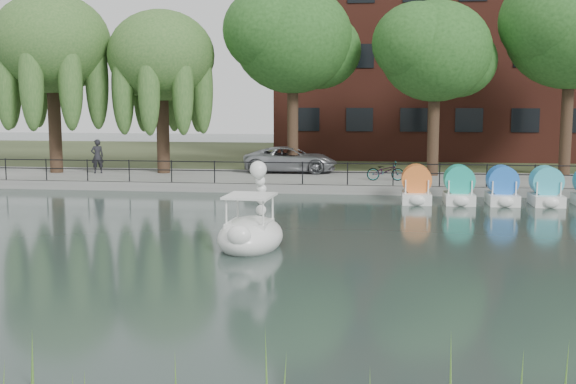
% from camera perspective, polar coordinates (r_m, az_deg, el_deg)
% --- Properties ---
extents(ground_plane, '(120.00, 120.00, 0.00)m').
position_cam_1_polar(ground_plane, '(19.28, -2.96, -5.40)').
color(ground_plane, '#354543').
extents(promenade, '(40.00, 6.00, 0.40)m').
position_cam_1_polar(promenade, '(34.89, 1.62, 0.86)').
color(promenade, gray).
rests_on(promenade, ground_plane).
extents(kerb, '(40.00, 0.25, 0.40)m').
position_cam_1_polar(kerb, '(31.98, 1.11, 0.23)').
color(kerb, gray).
rests_on(kerb, ground_plane).
extents(land_strip, '(60.00, 22.00, 0.36)m').
position_cam_1_polar(land_strip, '(48.78, 3.19, 2.80)').
color(land_strip, '#47512D').
rests_on(land_strip, ground_plane).
extents(railing, '(32.00, 0.05, 1.00)m').
position_cam_1_polar(railing, '(32.07, 1.16, 1.96)').
color(railing, black).
rests_on(railing, promenade).
extents(apartment_building, '(20.00, 10.07, 18.00)m').
position_cam_1_polar(apartment_building, '(48.85, 11.73, 13.45)').
color(apartment_building, '#4C1E16').
rests_on(apartment_building, land_strip).
extents(willow_left, '(5.88, 5.88, 9.01)m').
position_cam_1_polar(willow_left, '(38.67, -18.20, 11.06)').
color(willow_left, '#473323').
rests_on(willow_left, promenade).
extents(willow_mid, '(5.32, 5.32, 8.15)m').
position_cam_1_polar(willow_mid, '(37.14, -9.99, 10.52)').
color(willow_mid, '#473323').
rests_on(willow_mid, promenade).
extents(broadleaf_center, '(6.00, 6.00, 9.25)m').
position_cam_1_polar(broadleaf_center, '(36.83, 0.38, 11.92)').
color(broadleaf_center, '#473323').
rests_on(broadleaf_center, promenade).
extents(broadleaf_right, '(5.40, 5.40, 8.32)m').
position_cam_1_polar(broadleaf_right, '(36.14, 11.58, 10.78)').
color(broadleaf_right, '#473323').
rests_on(broadleaf_right, promenade).
extents(broadleaf_far, '(6.30, 6.30, 9.71)m').
position_cam_1_polar(broadleaf_far, '(38.23, 21.47, 11.75)').
color(broadleaf_far, '#473323').
rests_on(broadleaf_far, promenade).
extents(minivan, '(2.65, 5.51, 1.51)m').
position_cam_1_polar(minivan, '(36.91, 0.21, 2.74)').
color(minivan, gray).
rests_on(minivan, promenade).
extents(bicycle, '(0.70, 1.75, 1.00)m').
position_cam_1_polar(bicycle, '(33.67, 7.71, 1.75)').
color(bicycle, gray).
rests_on(bicycle, promenade).
extents(pedestrian, '(0.86, 0.79, 1.98)m').
position_cam_1_polar(pedestrian, '(37.69, -14.84, 2.94)').
color(pedestrian, black).
rests_on(pedestrian, promenade).
extents(swan_boat, '(2.02, 3.02, 2.42)m').
position_cam_1_polar(swan_boat, '(20.77, -2.94, -2.95)').
color(swan_boat, white).
rests_on(swan_boat, ground_plane).
extents(pedal_boat_row, '(11.35, 1.70, 1.40)m').
position_cam_1_polar(pedal_boat_row, '(30.44, 19.73, 0.17)').
color(pedal_boat_row, white).
rests_on(pedal_boat_row, ground_plane).
extents(reed_bank, '(24.00, 2.40, 1.20)m').
position_cam_1_polar(reed_bank, '(9.83, -1.08, -14.89)').
color(reed_bank, '#669938').
rests_on(reed_bank, ground_plane).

